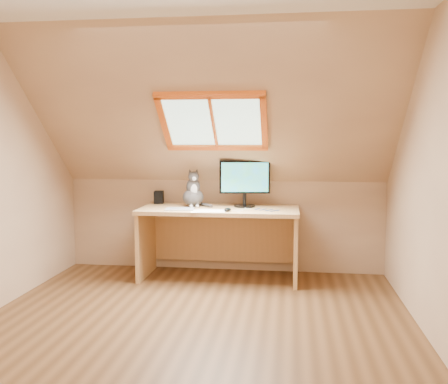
# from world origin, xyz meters

# --- Properties ---
(ground) EXTENTS (3.50, 3.50, 0.00)m
(ground) POSITION_xyz_m (0.00, 0.00, 0.00)
(ground) COLOR brown
(ground) RESTS_ON ground
(room_shell) EXTENTS (3.52, 3.52, 2.41)m
(room_shell) POSITION_xyz_m (0.00, -0.09, 1.43)
(room_shell) COLOR tan
(room_shell) RESTS_ON ground
(desk) EXTENTS (1.64, 0.72, 0.75)m
(desk) POSITION_xyz_m (0.01, 1.45, 0.52)
(desk) COLOR tan
(desk) RESTS_ON ground
(monitor) EXTENTS (0.53, 0.22, 0.49)m
(monitor) POSITION_xyz_m (0.26, 1.49, 1.03)
(monitor) COLOR black
(monitor) RESTS_ON desk
(cat) EXTENTS (0.29, 0.32, 0.41)m
(cat) POSITION_xyz_m (-0.28, 1.46, 0.89)
(cat) COLOR #453F3D
(cat) RESTS_ON desk
(desk_speaker) EXTENTS (0.10, 0.10, 0.14)m
(desk_speaker) POSITION_xyz_m (-0.70, 1.63, 0.82)
(desk_speaker) COLOR black
(desk_speaker) RESTS_ON desk
(graphics_tablet) EXTENTS (0.31, 0.23, 0.01)m
(graphics_tablet) POSITION_xyz_m (-0.37, 1.20, 0.75)
(graphics_tablet) COLOR #B2B2B7
(graphics_tablet) RESTS_ON desk
(mouse) EXTENTS (0.09, 0.13, 0.04)m
(mouse) POSITION_xyz_m (0.12, 1.14, 0.76)
(mouse) COLOR black
(mouse) RESTS_ON desk
(papers) EXTENTS (0.33, 0.27, 0.00)m
(papers) POSITION_xyz_m (-0.03, 1.12, 0.75)
(papers) COLOR white
(papers) RESTS_ON desk
(cables) EXTENTS (0.51, 0.26, 0.01)m
(cables) POSITION_xyz_m (0.40, 1.26, 0.75)
(cables) COLOR silver
(cables) RESTS_ON desk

